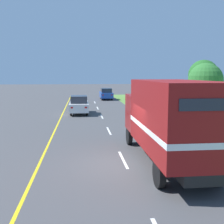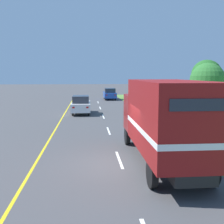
% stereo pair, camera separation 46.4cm
% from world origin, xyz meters
% --- Properties ---
extents(ground_plane, '(200.00, 200.00, 0.00)m').
position_xyz_m(ground_plane, '(0.00, 0.00, 0.00)').
color(ground_plane, '#444447').
extents(edge_line_yellow, '(0.12, 58.03, 0.01)m').
position_xyz_m(edge_line_yellow, '(-3.70, 12.34, 0.00)').
color(edge_line_yellow, yellow).
rests_on(edge_line_yellow, ground).
extents(centre_dash_near, '(0.12, 2.60, 0.01)m').
position_xyz_m(centre_dash_near, '(0.00, 0.58, 0.00)').
color(centre_dash_near, white).
rests_on(centre_dash_near, ground).
extents(centre_dash_mid_a, '(0.12, 2.60, 0.01)m').
position_xyz_m(centre_dash_mid_a, '(0.00, 7.18, 0.00)').
color(centre_dash_mid_a, white).
rests_on(centre_dash_mid_a, ground).
extents(centre_dash_mid_b, '(0.12, 2.60, 0.01)m').
position_xyz_m(centre_dash_mid_b, '(0.00, 13.78, 0.00)').
color(centre_dash_mid_b, white).
rests_on(centre_dash_mid_b, ground).
extents(centre_dash_far, '(0.12, 2.60, 0.01)m').
position_xyz_m(centre_dash_far, '(0.00, 20.38, 0.00)').
color(centre_dash_far, white).
rests_on(centre_dash_far, ground).
extents(centre_dash_farthest, '(0.12, 2.60, 0.01)m').
position_xyz_m(centre_dash_farthest, '(0.00, 26.98, 0.00)').
color(centre_dash_farthest, white).
rests_on(centre_dash_farthest, ground).
extents(horse_trailer_truck, '(2.47, 8.10, 3.60)m').
position_xyz_m(horse_trailer_truck, '(1.81, -0.29, 2.01)').
color(horse_trailer_truck, black).
rests_on(horse_trailer_truck, ground).
extents(lead_car_white, '(1.80, 4.18, 1.79)m').
position_xyz_m(lead_car_white, '(-2.08, 15.76, 0.91)').
color(lead_car_white, black).
rests_on(lead_car_white, ground).
extents(lead_car_blue_ahead, '(1.80, 4.62, 1.75)m').
position_xyz_m(lead_car_blue_ahead, '(1.96, 31.30, 0.90)').
color(lead_car_blue_ahead, black).
rests_on(lead_car_blue_ahead, ground).
extents(highway_sign, '(2.04, 0.09, 2.55)m').
position_xyz_m(highway_sign, '(5.60, 8.40, 1.48)').
color(highway_sign, '#9E9EA3').
rests_on(highway_sign, ground).
extents(roadside_tree_near, '(2.95, 2.95, 4.82)m').
position_xyz_m(roadside_tree_near, '(8.76, 11.49, 3.31)').
color(roadside_tree_near, brown).
rests_on(roadside_tree_near, ground).
extents(roadside_tree_mid, '(3.26, 3.26, 5.42)m').
position_xyz_m(roadside_tree_mid, '(11.47, 17.99, 3.76)').
color(roadside_tree_mid, brown).
rests_on(roadside_tree_mid, ground).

